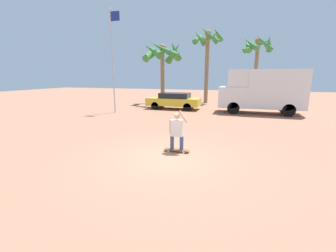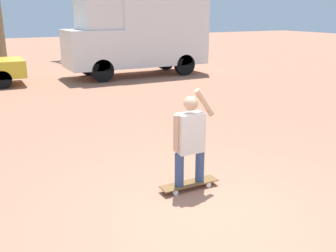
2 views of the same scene
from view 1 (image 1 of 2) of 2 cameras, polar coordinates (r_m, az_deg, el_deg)
ground_plane at (r=7.93m, az=-0.52°, el=-8.09°), size 80.00×80.00×0.00m
skateboard at (r=8.52m, az=2.21°, el=-6.05°), size 0.95×0.24×0.10m
person_skateboarder at (r=8.30m, az=2.25°, el=-0.86°), size 0.70×0.22×1.50m
camper_van at (r=18.49m, az=22.93°, el=8.44°), size 6.04×2.13×3.28m
parked_car_yellow at (r=19.53m, az=1.50°, el=6.54°), size 4.54×1.83×1.39m
palm_tree_near_van at (r=26.24m, az=21.64°, el=17.78°), size 3.23×3.38×6.87m
palm_tree_center_background at (r=24.64m, az=9.90°, el=19.77°), size 3.16×3.09×7.53m
palm_tree_far_left at (r=23.35m, az=-1.49°, el=17.90°), size 4.16×4.24×6.18m
flagpole at (r=18.04m, az=-13.82°, el=16.82°), size 0.81×0.12×7.59m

